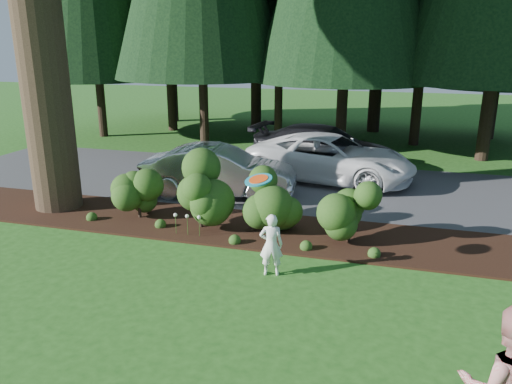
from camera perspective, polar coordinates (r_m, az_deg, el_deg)
ground at (r=9.91m, az=-11.78°, el=-10.21°), size 80.00×80.00×0.00m
mulch_bed at (r=12.61m, az=-4.99°, el=-3.76°), size 16.00×2.50×0.05m
driveway at (r=16.45m, az=0.29°, el=1.22°), size 22.00×6.00×0.03m
shrub_row at (r=12.00m, az=-1.84°, el=-0.81°), size 6.53×1.60×1.61m
lily_cluster at (r=11.82m, az=-7.87°, el=-2.85°), size 0.69×0.09×0.57m
car_silver_wagon at (r=14.77m, az=-4.26°, el=2.39°), size 4.65×2.10×1.48m
car_white_suv at (r=16.51m, az=8.53°, el=3.86°), size 5.80×3.45×1.51m
car_dark_suv at (r=18.09m, az=7.83°, el=5.06°), size 5.49×2.75×1.53m
child at (r=9.81m, az=1.75°, el=-6.05°), size 0.52×0.40×1.27m
frisbee at (r=9.28m, az=0.29°, el=1.41°), size 0.54×0.52×0.21m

